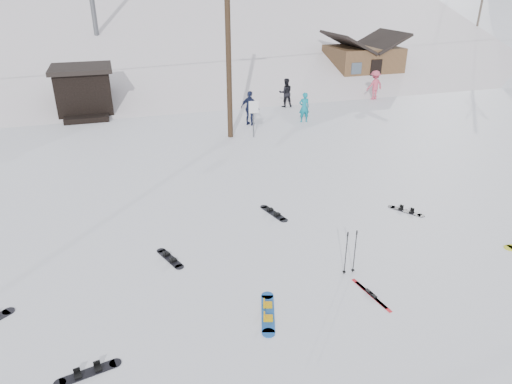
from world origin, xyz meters
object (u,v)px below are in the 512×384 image
object	(u,v)px
hero_snowboard	(268,313)
hero_skis	(371,294)
cabin	(362,63)
utility_pole	(228,40)

from	to	relation	value
hero_snowboard	hero_skis	world-z (taller)	hero_snowboard
cabin	hero_snowboard	size ratio (longest dim) A/B	3.43
cabin	hero_snowboard	world-z (taller)	cabin
utility_pole	cabin	world-z (taller)	utility_pole
utility_pole	cabin	xyz separation A→B (m)	(13.00, 10.00, -3.20)
cabin	utility_pole	bearing A→B (deg)	-142.44
hero_snowboard	utility_pole	bearing A→B (deg)	6.83
hero_snowboard	hero_skis	bearing A→B (deg)	-74.68
utility_pole	cabin	size ratio (longest dim) A/B	1.67
hero_snowboard	hero_skis	size ratio (longest dim) A/B	1.07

